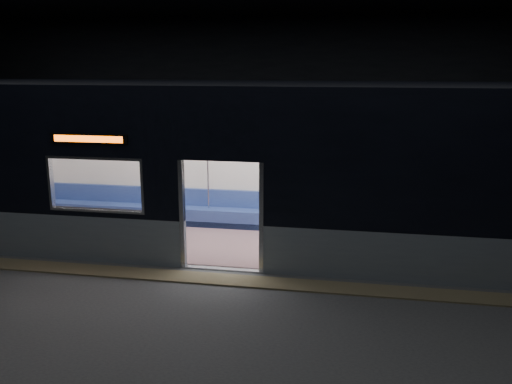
# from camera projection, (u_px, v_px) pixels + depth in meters

# --- Properties ---
(station_floor) EXTENTS (24.00, 14.00, 0.01)m
(station_floor) POSITION_uv_depth(u_px,v_px,m) (207.00, 293.00, 9.04)
(station_floor) COLOR #47494C
(station_floor) RESTS_ON ground
(station_envelope) EXTENTS (24.00, 14.00, 5.00)m
(station_envelope) POSITION_uv_depth(u_px,v_px,m) (202.00, 68.00, 8.18)
(station_envelope) COLOR black
(station_envelope) RESTS_ON station_floor
(tactile_strip) EXTENTS (22.80, 0.50, 0.03)m
(tactile_strip) POSITION_uv_depth(u_px,v_px,m) (216.00, 279.00, 9.56)
(tactile_strip) COLOR #8C7F59
(tactile_strip) RESTS_ON station_floor
(metro_car) EXTENTS (18.00, 3.04, 3.35)m
(metro_car) POSITION_uv_depth(u_px,v_px,m) (238.00, 158.00, 11.04)
(metro_car) COLOR gray
(metro_car) RESTS_ON station_floor
(passenger) EXTENTS (0.36, 0.61, 1.27)m
(passenger) POSITION_uv_depth(u_px,v_px,m) (348.00, 202.00, 11.87)
(passenger) COLOR black
(passenger) RESTS_ON metro_car
(handbag) EXTENTS (0.33, 0.31, 0.13)m
(handbag) POSITION_uv_depth(u_px,v_px,m) (350.00, 209.00, 11.69)
(handbag) COLOR black
(handbag) RESTS_ON passenger
(transit_map) EXTENTS (0.99, 0.03, 0.65)m
(transit_map) POSITION_uv_depth(u_px,v_px,m) (425.00, 170.00, 11.71)
(transit_map) COLOR white
(transit_map) RESTS_ON metro_car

